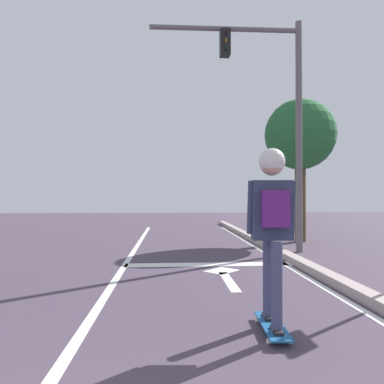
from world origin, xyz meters
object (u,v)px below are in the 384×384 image
traffic_signal_mast (270,96)px  roadside_tree (300,136)px  skater (272,211)px  skateboard (272,326)px

traffic_signal_mast → roadside_tree: size_ratio=1.32×
skater → roadside_tree: (2.93, 7.37, 1.96)m
traffic_signal_mast → roadside_tree: bearing=54.2°
skateboard → roadside_tree: roadside_tree is taller
skateboard → traffic_signal_mast: bearing=74.9°
traffic_signal_mast → roadside_tree: (1.51, 2.10, -0.63)m
skateboard → traffic_signal_mast: traffic_signal_mast is taller
traffic_signal_mast → skateboard: bearing=-105.1°
skateboard → roadside_tree: (2.93, 7.35, 3.13)m
skateboard → roadside_tree: bearing=68.3°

